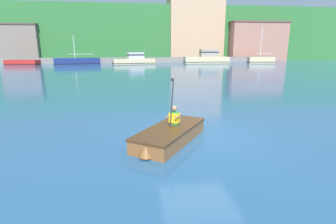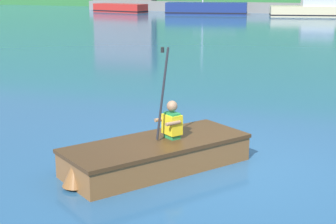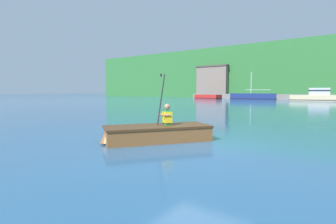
{
  "view_description": "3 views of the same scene",
  "coord_description": "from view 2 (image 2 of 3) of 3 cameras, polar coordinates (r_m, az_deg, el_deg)",
  "views": [
    {
      "loc": [
        -2.07,
        -7.86,
        2.78
      ],
      "look_at": [
        -1.02,
        0.05,
        0.79
      ],
      "focal_mm": 28.0,
      "sensor_mm": 36.0,
      "label": 1
    },
    {
      "loc": [
        1.77,
        -7.53,
        2.85
      ],
      "look_at": [
        -1.02,
        0.05,
        0.79
      ],
      "focal_mm": 55.0,
      "sensor_mm": 36.0,
      "label": 2
    },
    {
      "loc": [
        3.6,
        -6.15,
        1.4
      ],
      "look_at": [
        -1.02,
        0.05,
        0.79
      ],
      "focal_mm": 28.0,
      "sensor_mm": 36.0,
      "label": 3
    }
  ],
  "objects": [
    {
      "name": "person_paddler",
      "position": [
        8.06,
        0.38,
        -0.99
      ],
      "size": [
        0.45,
        0.45,
        1.45
      ],
      "color": "#267F3F",
      "rests_on": "rowboat_foreground"
    },
    {
      "name": "moored_boat_dock_west_end",
      "position": [
        50.11,
        -5.31,
        11.38
      ],
      "size": [
        5.52,
        2.84,
        0.79
      ],
      "color": "red",
      "rests_on": "ground"
    },
    {
      "name": "moored_boat_dock_center_far",
      "position": [
        45.27,
        15.94,
        11.0
      ],
      "size": [
        7.37,
        3.64,
        1.91
      ],
      "color": "#CCB789",
      "rests_on": "ground"
    },
    {
      "name": "rowboat_foreground",
      "position": [
        8.02,
        -1.51,
        -4.63
      ],
      "size": [
        2.6,
        3.08,
        0.44
      ],
      "color": "brown",
      "rests_on": "ground"
    },
    {
      "name": "ground_plane",
      "position": [
        8.25,
        6.55,
        -6.03
      ],
      "size": [
        300.0,
        300.0,
        0.0
      ],
      "primitive_type": "plane",
      "color": "#28567F"
    },
    {
      "name": "moored_boat_dock_east_inner",
      "position": [
        46.5,
        4.3,
        11.34
      ],
      "size": [
        7.43,
        3.75,
        4.62
      ],
      "color": "navy",
      "rests_on": "ground"
    }
  ]
}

